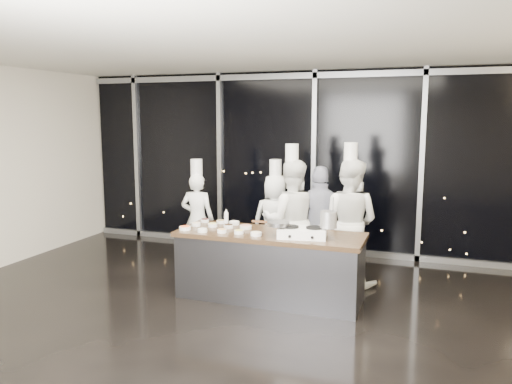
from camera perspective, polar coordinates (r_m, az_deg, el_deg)
ground at (r=6.03m, az=-1.19°, el=-14.87°), size 9.00×9.00×0.00m
room_shell at (r=5.47m, az=0.47°, el=6.96°), size 9.02×7.02×3.21m
window_wall at (r=8.86m, az=6.68°, el=3.35°), size 8.90×0.11×3.20m
demo_counter at (r=6.67m, az=1.57°, el=-8.39°), size 2.46×0.86×0.90m
stove at (r=6.31m, az=5.31°, el=-4.61°), size 0.65×0.46×0.14m
frying_pan at (r=6.32m, az=2.47°, el=-3.63°), size 0.51×0.33×0.05m
stock_pot at (r=6.24m, az=8.29°, el=-3.12°), size 0.24×0.24×0.21m
prep_bowls at (r=6.78m, az=-3.99°, el=-4.00°), size 1.16×0.70×0.05m
squeeze_bottle at (r=7.08m, az=-3.43°, el=-2.84°), size 0.06×0.06×0.21m
chef_far_left at (r=8.17m, az=-6.72°, el=-2.91°), size 0.59×0.42×1.73m
chef_left at (r=7.96m, az=2.21°, el=-3.23°), size 0.79×0.56×1.74m
chef_center at (r=7.36m, az=4.04°, el=-3.18°), size 1.03×0.91×2.02m
guest at (r=7.35m, az=7.39°, el=-3.65°), size 1.04×0.54×1.70m
chef_right at (r=7.29m, az=10.56°, el=-3.30°), size 1.01×0.86×2.05m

